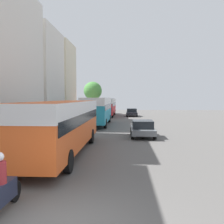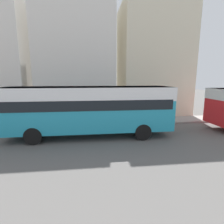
# 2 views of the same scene
# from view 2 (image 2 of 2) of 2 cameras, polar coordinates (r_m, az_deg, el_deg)

# --- Properties ---
(building_far_terrace) EXTENTS (6.16, 7.11, 10.87)m
(building_far_terrace) POSITION_cam_2_polar(r_m,az_deg,el_deg) (18.72, -11.29, 16.01)
(building_far_terrace) COLOR silver
(building_far_terrace) RESTS_ON ground_plane
(building_end_row) EXTENTS (6.02, 6.63, 10.97)m
(building_end_row) POSITION_cam_2_polar(r_m,az_deg,el_deg) (19.70, 12.83, 15.84)
(building_end_row) COLOR beige
(building_end_row) RESTS_ON ground_plane
(bus_following) EXTENTS (2.59, 10.33, 3.19)m
(bus_following) POSITION_cam_2_polar(r_m,az_deg,el_deg) (11.14, -7.37, 2.37)
(bus_following) COLOR teal
(bus_following) RESTS_ON ground_plane
(pedestrian_walking_away) EXTENTS (0.43, 0.43, 1.71)m
(pedestrian_walking_away) POSITION_cam_2_polar(r_m,az_deg,el_deg) (16.36, -30.32, -0.05)
(pedestrian_walking_away) COLOR #232838
(pedestrian_walking_away) RESTS_ON sidewalk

